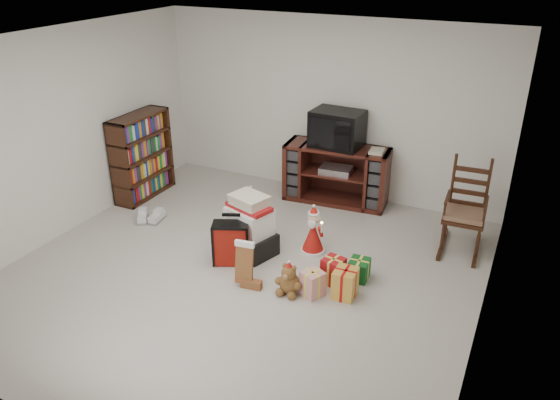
# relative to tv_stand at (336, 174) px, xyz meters

# --- Properties ---
(room) EXTENTS (5.01, 5.01, 2.51)m
(room) POSITION_rel_tv_stand_xyz_m (-0.26, -2.21, 0.84)
(room) COLOR #B3ADA4
(room) RESTS_ON ground
(tv_stand) EXTENTS (1.48, 0.64, 0.82)m
(tv_stand) POSITION_rel_tv_stand_xyz_m (0.00, 0.00, 0.00)
(tv_stand) COLOR #401912
(tv_stand) RESTS_ON floor
(bookshelf) EXTENTS (0.33, 0.99, 1.21)m
(bookshelf) POSITION_rel_tv_stand_xyz_m (-2.57, -1.02, 0.17)
(bookshelf) COLOR #35190E
(bookshelf) RESTS_ON floor
(rocking_chair) EXTENTS (0.51, 0.80, 1.17)m
(rocking_chair) POSITION_rel_tv_stand_xyz_m (1.83, -0.57, -0.01)
(rocking_chair) COLOR #35190E
(rocking_chair) RESTS_ON floor
(gift_pile) EXTENTS (0.68, 0.58, 0.73)m
(gift_pile) POSITION_rel_tv_stand_xyz_m (-0.40, -1.79, -0.09)
(gift_pile) COLOR black
(gift_pile) RESTS_ON floor
(red_suitcase) EXTENTS (0.44, 0.34, 0.60)m
(red_suitcase) POSITION_rel_tv_stand_xyz_m (-0.48, -2.09, -0.15)
(red_suitcase) COLOR maroon
(red_suitcase) RESTS_ON floor
(stocking) EXTENTS (0.26, 0.14, 0.53)m
(stocking) POSITION_rel_tv_stand_xyz_m (-0.13, -2.42, -0.15)
(stocking) COLOR #0E8024
(stocking) RESTS_ON floor
(teddy_bear) EXTENTS (0.23, 0.21, 0.34)m
(teddy_bear) POSITION_rel_tv_stand_xyz_m (0.37, -2.34, -0.26)
(teddy_bear) COLOR brown
(teddy_bear) RESTS_ON floor
(santa_figurine) EXTENTS (0.30, 0.28, 0.61)m
(santa_figurine) POSITION_rel_tv_stand_xyz_m (0.26, -1.45, -0.18)
(santa_figurine) COLOR #A71712
(santa_figurine) RESTS_ON floor
(mrs_claus_figurine) EXTENTS (0.27, 0.26, 0.56)m
(mrs_claus_figurine) POSITION_rel_tv_stand_xyz_m (-0.70, -1.20, -0.20)
(mrs_claus_figurine) COLOR #A71712
(mrs_claus_figurine) RESTS_ON floor
(sneaker_pair) EXTENTS (0.40, 0.31, 0.10)m
(sneaker_pair) POSITION_rel_tv_stand_xyz_m (-1.99, -1.67, -0.36)
(sneaker_pair) COLOR silver
(sneaker_pair) RESTS_ON floor
(gift_cluster) EXTENTS (0.52, 0.80, 0.24)m
(gift_cluster) POSITION_rel_tv_stand_xyz_m (0.81, -2.05, -0.29)
(gift_cluster) COLOR #A11215
(gift_cluster) RESTS_ON floor
(crt_television) EXTENTS (0.70, 0.52, 0.50)m
(crt_television) POSITION_rel_tv_stand_xyz_m (-0.02, -0.00, 0.66)
(crt_television) COLOR black
(crt_television) RESTS_ON tv_stand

